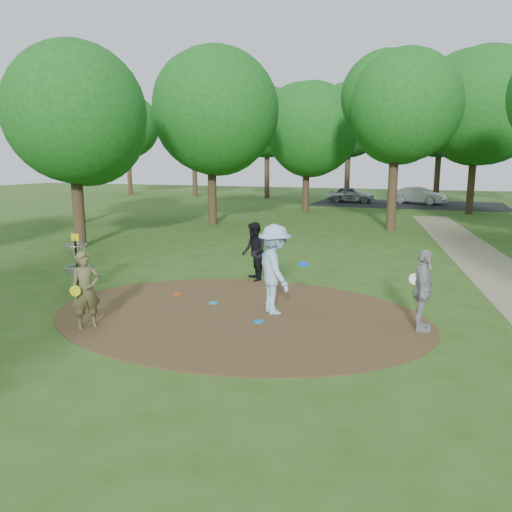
% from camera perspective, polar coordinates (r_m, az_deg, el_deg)
% --- Properties ---
extents(ground, '(100.00, 100.00, 0.00)m').
position_cam_1_polar(ground, '(11.08, -2.10, -6.71)').
color(ground, '#2D5119').
rests_on(ground, ground).
extents(dirt_clearing, '(8.40, 8.40, 0.02)m').
position_cam_1_polar(dirt_clearing, '(11.08, -2.10, -6.66)').
color(dirt_clearing, '#47301C').
rests_on(dirt_clearing, ground).
extents(parking_lot, '(14.00, 8.00, 0.01)m').
position_cam_1_polar(parking_lot, '(39.99, 16.92, 5.69)').
color(parking_lot, black).
rests_on(parking_lot, ground).
extents(player_observer_with_disc, '(0.66, 0.68, 1.58)m').
position_cam_1_polar(player_observer_with_disc, '(10.58, -18.87, -3.73)').
color(player_observer_with_disc, brown).
rests_on(player_observer_with_disc, ground).
extents(player_throwing_with_disc, '(1.50, 1.47, 1.99)m').
position_cam_1_polar(player_throwing_with_disc, '(10.95, 2.15, -1.54)').
color(player_throwing_with_disc, '#9ABFE6').
rests_on(player_throwing_with_disc, ground).
extents(player_walking_with_disc, '(0.97, 1.02, 1.66)m').
position_cam_1_polar(player_walking_with_disc, '(13.95, -0.24, 0.50)').
color(player_walking_with_disc, black).
rests_on(player_walking_with_disc, ground).
extents(player_waiting_with_disc, '(0.49, 0.97, 1.65)m').
position_cam_1_polar(player_waiting_with_disc, '(10.37, 18.53, -3.79)').
color(player_waiting_with_disc, '#9B9B9D').
rests_on(player_waiting_with_disc, ground).
extents(disc_ground_cyan, '(0.22, 0.22, 0.02)m').
position_cam_1_polar(disc_ground_cyan, '(11.90, -4.89, -5.34)').
color(disc_ground_cyan, '#19A2CE').
rests_on(disc_ground_cyan, dirt_clearing).
extents(disc_ground_blue, '(0.22, 0.22, 0.02)m').
position_cam_1_polar(disc_ground_blue, '(10.53, 0.31, -7.49)').
color(disc_ground_blue, '#0C82DC').
rests_on(disc_ground_blue, dirt_clearing).
extents(disc_ground_red, '(0.22, 0.22, 0.02)m').
position_cam_1_polar(disc_ground_red, '(12.77, -9.01, -4.31)').
color(disc_ground_red, '#CD3F14').
rests_on(disc_ground_red, dirt_clearing).
extents(car_left, '(3.71, 1.63, 1.24)m').
position_cam_1_polar(car_left, '(40.59, 10.82, 6.91)').
color(car_left, '#A1A5A8').
rests_on(car_left, ground).
extents(car_right, '(4.17, 2.48, 1.30)m').
position_cam_1_polar(car_right, '(40.45, 18.08, 6.59)').
color(car_right, '#B7B8C0').
rests_on(car_right, ground).
extents(disc_golf_basket, '(0.63, 0.63, 1.54)m').
position_cam_1_polar(disc_golf_basket, '(13.39, -19.82, -0.40)').
color(disc_golf_basket, black).
rests_on(disc_golf_basket, ground).
extents(tree_ring, '(37.33, 46.28, 9.76)m').
position_cam_1_polar(tree_ring, '(19.49, 16.84, 16.38)').
color(tree_ring, '#332316').
rests_on(tree_ring, ground).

